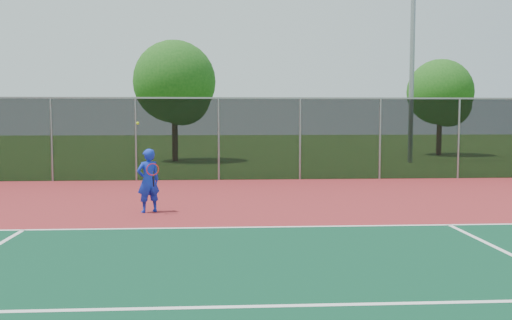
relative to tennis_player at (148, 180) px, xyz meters
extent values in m
plane|color=#2C5017|center=(4.69, -5.08, -0.80)|extent=(120.00, 120.00, 0.00)
cube|color=maroon|center=(4.69, -3.08, -0.79)|extent=(30.00, 20.00, 0.02)
cube|color=white|center=(6.69, -2.08, -0.77)|extent=(22.00, 0.10, 0.00)
cube|color=black|center=(4.69, 6.92, 0.72)|extent=(30.00, 0.04, 3.00)
cube|color=gray|center=(4.69, 6.92, 2.22)|extent=(30.00, 0.06, 0.06)
imported|color=#1530CD|center=(0.00, 0.00, 0.00)|extent=(0.68, 0.59, 1.56)
cylinder|color=black|center=(0.15, -0.25, 0.00)|extent=(0.03, 0.15, 0.27)
torus|color=#A51414|center=(0.15, -0.35, 0.30)|extent=(0.30, 0.13, 0.29)
sphere|color=#CAE61A|center=(-0.25, 0.10, 1.40)|extent=(0.07, 0.07, 0.07)
cylinder|color=gray|center=(11.33, 14.25, 5.28)|extent=(0.24, 0.24, 12.17)
cylinder|color=#341E13|center=(-0.62, 15.84, 0.39)|extent=(0.30, 0.30, 2.40)
sphere|color=#1B5015|center=(-0.62, 15.84, 3.32)|extent=(4.26, 4.26, 4.26)
sphere|color=#1B5015|center=(-0.22, 15.54, 2.52)|extent=(2.93, 2.93, 2.93)
cylinder|color=#341E13|center=(14.80, 19.37, 0.29)|extent=(0.30, 0.30, 2.19)
sphere|color=#1B5015|center=(14.80, 19.37, 2.97)|extent=(3.89, 3.89, 3.89)
sphere|color=#1B5015|center=(15.20, 19.07, 2.24)|extent=(2.68, 2.68, 2.68)
camera|label=1|loc=(1.78, -13.96, 1.59)|focal=40.00mm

